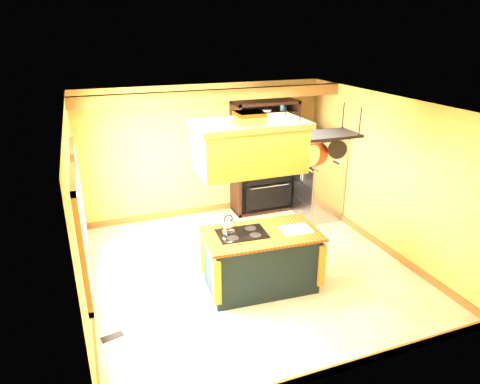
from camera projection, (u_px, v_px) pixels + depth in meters
floor at (249, 268)px, 7.07m from camera, size 5.00×5.00×0.00m
ceiling at (251, 104)px, 6.10m from camera, size 5.00×5.00×0.00m
wall_back at (205, 151)px, 8.77m from camera, size 5.00×0.02×2.70m
wall_front at (340, 274)px, 4.40m from camera, size 5.00×0.02×2.70m
wall_left at (78, 216)px, 5.77m from camera, size 0.02×5.00×2.70m
wall_right at (384, 174)px, 7.40m from camera, size 0.02×5.00×2.70m
ceiling_beam at (215, 95)px, 7.62m from camera, size 5.00×0.15×0.20m
window_near at (82, 237)px, 5.06m from camera, size 0.06×1.06×1.56m
window_far at (79, 196)px, 6.28m from camera, size 0.06×1.06×1.56m
kitchen_island at (261, 260)px, 6.41m from camera, size 1.76×1.05×1.11m
range_hood at (249, 145)px, 5.70m from camera, size 1.50×0.85×0.80m
pot_rack at (321, 142)px, 6.09m from camera, size 1.14×0.53×0.88m
refrigerator at (318, 178)px, 8.77m from camera, size 0.74×0.87×1.70m
hutch at (263, 169)px, 9.10m from camera, size 1.33×0.60×2.35m
floor_register at (112, 337)px, 5.50m from camera, size 0.30×0.18×0.01m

